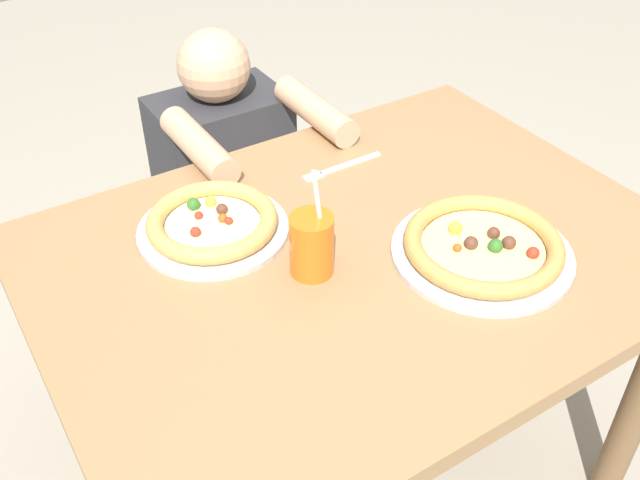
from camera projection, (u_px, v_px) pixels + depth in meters
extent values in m
plane|color=#9E9384|center=(349.00, 476.00, 1.84)|extent=(8.00, 8.00, 0.00)
cube|color=#936D47|center=(359.00, 256.00, 1.39)|extent=(1.21, 0.90, 0.04)
cylinder|color=brown|center=(74.00, 374.00, 1.65)|extent=(0.07, 0.07, 0.71)
cylinder|color=brown|center=(430.00, 226.00, 2.09)|extent=(0.07, 0.07, 0.71)
cylinder|color=#B7B7BC|center=(482.00, 253.00, 1.36)|extent=(0.34, 0.34, 0.01)
cylinder|color=#E5CC7F|center=(482.00, 249.00, 1.35)|extent=(0.23, 0.23, 0.01)
torus|color=#C68C47|center=(483.00, 244.00, 1.34)|extent=(0.30, 0.30, 0.03)
sphere|color=brown|center=(494.00, 233.00, 1.37)|extent=(0.02, 0.02, 0.02)
sphere|color=maroon|center=(533.00, 253.00, 1.32)|extent=(0.02, 0.02, 0.02)
sphere|color=brown|center=(471.00, 243.00, 1.34)|extent=(0.03, 0.03, 0.03)
sphere|color=#2D6623|center=(496.00, 246.00, 1.33)|extent=(0.03, 0.03, 0.03)
sphere|color=gold|center=(455.00, 228.00, 1.38)|extent=(0.03, 0.03, 0.03)
sphere|color=#BF4C19|center=(457.00, 248.00, 1.33)|extent=(0.02, 0.02, 0.02)
sphere|color=brown|center=(509.00, 243.00, 1.34)|extent=(0.03, 0.03, 0.03)
cylinder|color=#B7B7BC|center=(213.00, 230.00, 1.41)|extent=(0.30, 0.30, 0.01)
cylinder|color=beige|center=(213.00, 225.00, 1.41)|extent=(0.19, 0.19, 0.01)
torus|color=tan|center=(212.00, 221.00, 1.40)|extent=(0.26, 0.26, 0.03)
sphere|color=maroon|center=(195.00, 232.00, 1.37)|extent=(0.02, 0.02, 0.02)
sphere|color=gold|center=(211.00, 202.00, 1.45)|extent=(0.02, 0.02, 0.02)
sphere|color=brown|center=(222.00, 209.00, 1.43)|extent=(0.02, 0.02, 0.02)
sphere|color=#2D6623|center=(194.00, 204.00, 1.44)|extent=(0.03, 0.03, 0.03)
sphere|color=maroon|center=(229.00, 221.00, 1.40)|extent=(0.02, 0.02, 0.02)
sphere|color=maroon|center=(199.00, 215.00, 1.41)|extent=(0.02, 0.02, 0.02)
sphere|color=#BF4C19|center=(223.00, 218.00, 1.41)|extent=(0.02, 0.02, 0.02)
cylinder|color=orange|center=(312.00, 245.00, 1.29)|extent=(0.08, 0.08, 0.12)
cylinder|color=white|center=(317.00, 198.00, 1.23)|extent=(0.02, 0.02, 0.11)
cube|color=silver|center=(351.00, 163.00, 1.61)|extent=(0.16, 0.01, 0.00)
cube|color=silver|center=(313.00, 176.00, 1.57)|extent=(0.04, 0.02, 0.00)
cylinder|color=#333847|center=(233.00, 259.00, 2.17)|extent=(0.27, 0.27, 0.45)
cube|color=#2D2D33|center=(222.00, 150.00, 1.94)|extent=(0.34, 0.22, 0.31)
sphere|color=tan|center=(214.00, 66.00, 1.79)|extent=(0.18, 0.18, 0.18)
cylinder|color=tan|center=(199.00, 146.00, 1.61)|extent=(0.07, 0.28, 0.07)
cylinder|color=tan|center=(315.00, 111.00, 1.74)|extent=(0.07, 0.28, 0.07)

